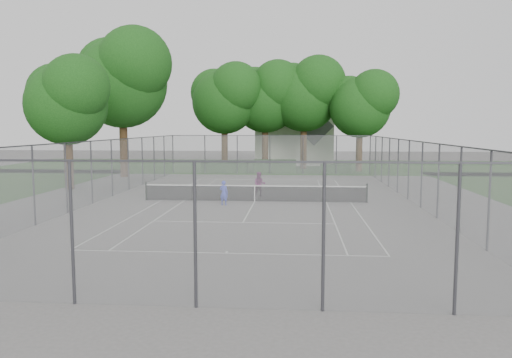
# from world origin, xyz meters

# --- Properties ---
(ground) EXTENTS (120.00, 120.00, 0.00)m
(ground) POSITION_xyz_m (0.00, 0.00, 0.00)
(ground) COLOR #605D5B
(ground) RESTS_ON ground
(grass_far) EXTENTS (60.00, 20.00, 0.00)m
(grass_far) POSITION_xyz_m (0.00, 26.00, 0.00)
(grass_far) COLOR #1D4413
(grass_far) RESTS_ON ground
(court_markings) EXTENTS (11.03, 23.83, 0.01)m
(court_markings) POSITION_xyz_m (0.00, 0.00, 0.01)
(court_markings) COLOR silver
(court_markings) RESTS_ON ground
(tennis_net) EXTENTS (12.87, 0.10, 1.10)m
(tennis_net) POSITION_xyz_m (0.00, 0.00, 0.51)
(tennis_net) COLOR black
(tennis_net) RESTS_ON ground
(perimeter_fence) EXTENTS (18.08, 34.08, 3.52)m
(perimeter_fence) POSITION_xyz_m (0.00, 0.00, 1.81)
(perimeter_fence) COLOR #38383D
(perimeter_fence) RESTS_ON ground
(tree_far_left) EXTENTS (7.40, 6.75, 10.63)m
(tree_far_left) POSITION_xyz_m (-4.73, 21.54, 7.31)
(tree_far_left) COLOR #3A2515
(tree_far_left) RESTS_ON ground
(tree_far_midleft) EXTENTS (7.63, 6.97, 10.97)m
(tree_far_midleft) POSITION_xyz_m (-0.73, 23.02, 7.54)
(tree_far_midleft) COLOR #3A2515
(tree_far_midleft) RESTS_ON ground
(tree_far_midright) EXTENTS (7.87, 7.19, 11.31)m
(tree_far_midright) POSITION_xyz_m (3.23, 22.61, 7.78)
(tree_far_midright) COLOR #3A2515
(tree_far_midright) RESTS_ON ground
(tree_far_right) EXTENTS (6.72, 6.13, 9.66)m
(tree_far_right) POSITION_xyz_m (8.54, 20.38, 6.63)
(tree_far_right) COLOR #3A2515
(tree_far_right) RESTS_ON ground
(tree_side_back) EXTENTS (8.69, 7.94, 12.49)m
(tree_side_back) POSITION_xyz_m (-12.22, 13.18, 8.59)
(tree_side_back) COLOR #3A2515
(tree_side_back) RESTS_ON ground
(tree_side_front) EXTENTS (6.32, 5.77, 9.09)m
(tree_side_front) POSITION_xyz_m (-13.18, 4.70, 6.24)
(tree_side_front) COLOR #3A2515
(tree_side_front) RESTS_ON ground
(hedge_left) EXTENTS (4.31, 1.29, 1.08)m
(hedge_left) POSITION_xyz_m (-4.35, 18.19, 0.54)
(hedge_left) COLOR #1C4114
(hedge_left) RESTS_ON ground
(hedge_mid) EXTENTS (3.91, 1.12, 1.23)m
(hedge_mid) POSITION_xyz_m (0.43, 17.94, 0.61)
(hedge_mid) COLOR #1C4114
(hedge_mid) RESTS_ON ground
(hedge_right) EXTENTS (2.81, 1.03, 0.84)m
(hedge_right) POSITION_xyz_m (6.04, 17.87, 0.42)
(hedge_right) COLOR #1C4114
(hedge_right) RESTS_ON ground
(house) EXTENTS (8.65, 6.71, 10.77)m
(house) POSITION_xyz_m (2.17, 29.83, 4.34)
(house) COLOR beige
(house) RESTS_ON ground
(girl_player) EXTENTS (0.57, 0.46, 1.35)m
(girl_player) POSITION_xyz_m (-1.59, -1.38, 0.67)
(girl_player) COLOR #3440C3
(girl_player) RESTS_ON ground
(woman_player) EXTENTS (0.77, 0.61, 1.54)m
(woman_player) POSITION_xyz_m (0.13, 2.05, 0.77)
(woman_player) COLOR #6A2358
(woman_player) RESTS_ON ground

